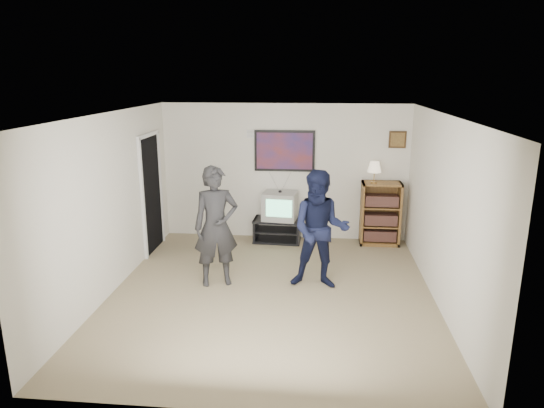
% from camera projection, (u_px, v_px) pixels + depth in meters
% --- Properties ---
extents(room_shell, '(4.51, 5.00, 2.51)m').
position_uv_depth(room_shell, '(274.00, 202.00, 6.85)').
color(room_shell, '#806D51').
rests_on(room_shell, ground).
extents(media_stand, '(0.88, 0.52, 0.43)m').
position_uv_depth(media_stand, '(277.00, 230.00, 8.94)').
color(media_stand, black).
rests_on(media_stand, room_shell).
extents(crt_television, '(0.65, 0.57, 0.50)m').
position_uv_depth(crt_television, '(280.00, 206.00, 8.81)').
color(crt_television, '#9C9C97').
rests_on(crt_television, media_stand).
extents(bookshelf, '(0.70, 0.40, 1.14)m').
position_uv_depth(bookshelf, '(380.00, 213.00, 8.72)').
color(bookshelf, brown).
rests_on(bookshelf, room_shell).
extents(table_lamp, '(0.24, 0.24, 0.38)m').
position_uv_depth(table_lamp, '(374.00, 172.00, 8.49)').
color(table_lamp, beige).
rests_on(table_lamp, bookshelf).
extents(person_tall, '(0.75, 0.61, 1.76)m').
position_uv_depth(person_tall, '(216.00, 226.00, 6.96)').
color(person_tall, black).
rests_on(person_tall, room_shell).
extents(person_short, '(0.87, 0.69, 1.72)m').
position_uv_depth(person_short, '(320.00, 230.00, 6.86)').
color(person_short, black).
rests_on(person_short, room_shell).
extents(controller_left, '(0.05, 0.12, 0.03)m').
position_uv_depth(controller_left, '(219.00, 206.00, 7.08)').
color(controller_left, white).
rests_on(controller_left, person_tall).
extents(controller_right, '(0.09, 0.13, 0.04)m').
position_uv_depth(controller_right, '(318.00, 218.00, 7.03)').
color(controller_right, white).
rests_on(controller_right, person_short).
extents(poster, '(1.10, 0.03, 0.75)m').
position_uv_depth(poster, '(285.00, 151.00, 8.79)').
color(poster, black).
rests_on(poster, room_shell).
extents(air_vent, '(0.28, 0.02, 0.14)m').
position_uv_depth(air_vent, '(254.00, 134.00, 8.77)').
color(air_vent, white).
rests_on(air_vent, room_shell).
extents(small_picture, '(0.30, 0.03, 0.30)m').
position_uv_depth(small_picture, '(398.00, 140.00, 8.55)').
color(small_picture, '#402714').
rests_on(small_picture, room_shell).
extents(doorway, '(0.03, 0.85, 2.00)m').
position_uv_depth(doorway, '(151.00, 194.00, 8.32)').
color(doorway, black).
rests_on(doorway, room_shell).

